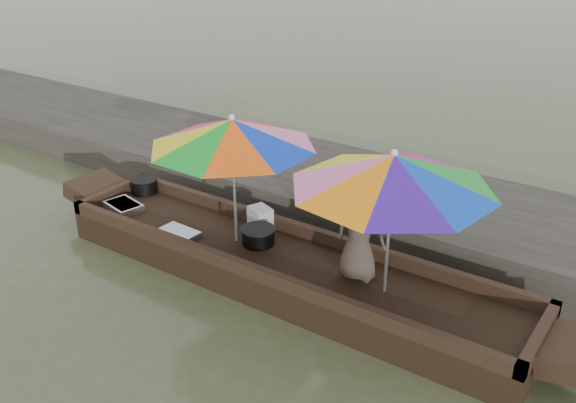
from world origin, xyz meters
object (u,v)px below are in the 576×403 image
Objects in this scene: boat_hull at (283,270)px; umbrella_bow at (234,180)px; vendor at (360,230)px; charcoal_grill at (258,236)px; tray_crayfish at (123,206)px; umbrella_stern at (389,224)px; cooking_pot at (144,186)px; supply_bag at (260,217)px; tray_scallop at (177,234)px.

umbrella_bow reaches higher than boat_hull.
charcoal_grill is at bearing -3.67° from vendor.
tray_crayfish is at bearing -172.62° from charcoal_grill.
umbrella_stern reaches higher than boat_hull.
charcoal_grill is at bearing 176.81° from umbrella_stern.
charcoal_grill is at bearing -7.61° from cooking_pot.
charcoal_grill is at bearing -56.38° from supply_bag.
vendor is at bearing -12.37° from supply_bag.
vendor reaches higher than tray_scallop.
cooking_pot is 3.97m from umbrella_stern.
vendor reaches higher than cooking_pot.
umbrella_stern is at bearing -13.12° from supply_bag.
umbrella_bow is at bearing 5.40° from tray_crayfish.
charcoal_grill is 0.74m from umbrella_bow.
umbrella_stern is at bearing 0.00° from boat_hull.
boat_hull is at bearing 0.00° from umbrella_bow.
boat_hull is 11.60× the size of tray_scallop.
supply_bag reaches higher than charcoal_grill.
vendor reaches higher than tray_crayfish.
umbrella_stern is (3.89, -0.39, 0.68)m from cooking_pot.
boat_hull is at bearing 3.90° from tray_crayfish.
tray_scallop is 1.04m from umbrella_bow.
boat_hull is 2.84× the size of umbrella_stern.
cooking_pot is 2.09m from umbrella_bow.
tray_crayfish is at bearing 0.46° from vendor.
cooking_pot reaches higher than charcoal_grill.
boat_hull is 1.39m from tray_scallop.
cooking_pot is 0.19× the size of umbrella_bow.
tray_crayfish is 1.76× the size of supply_bag.
tray_crayfish is (0.19, -0.55, -0.05)m from cooking_pot.
umbrella_stern reaches higher than tray_scallop.
tray_crayfish is 1.91m from umbrella_bow.
charcoal_grill is 1.83m from umbrella_stern.
umbrella_stern is (1.27, 0.00, 0.95)m from boat_hull.
tray_scallop is at bearing -156.02° from charcoal_grill.
tray_crayfish is at bearing -71.43° from cooking_pot.
umbrella_stern is (3.70, 0.17, 0.73)m from tray_crayfish.
umbrella_stern is (1.95, 0.00, 0.00)m from umbrella_bow.
supply_bag is at bearing 166.88° from umbrella_stern.
tray_scallop is 2.73m from umbrella_stern.
umbrella_stern reaches higher than cooking_pot.
vendor is 1.60m from umbrella_bow.
supply_bag is (1.77, 0.62, 0.09)m from tray_crayfish.
supply_bag is at bearing 48.36° from tray_scallop.
umbrella_bow is at bearing -159.64° from charcoal_grill.
tray_scallop is 0.24× the size of umbrella_stern.
umbrella_bow reaches higher than supply_bag.
umbrella_bow is (1.76, 0.17, 0.73)m from tray_crayfish.
umbrella_stern is at bearing -5.70° from cooking_pot.
boat_hull is 5.09× the size of vendor.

